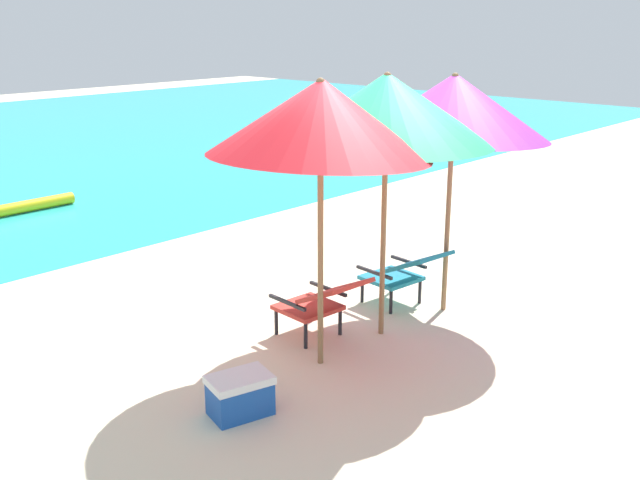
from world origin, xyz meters
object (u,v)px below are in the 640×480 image
Objects in this scene: lounge_chair_right at (404,271)px; beach_umbrella_center at (387,109)px; cooler_box at (240,395)px; beach_umbrella_left at (321,118)px; lounge_chair_left at (321,300)px; beach_umbrella_right at (454,107)px; swim_buoy at (25,206)px.

beach_umbrella_center is at bearing -160.31° from lounge_chair_right.
cooler_box is (-1.92, -0.15, -1.97)m from beach_umbrella_center.
beach_umbrella_center is 5.01× the size of cooler_box.
beach_umbrella_left reaches higher than lounge_chair_right.
lounge_chair_left is 1.83m from beach_umbrella_center.
beach_umbrella_left is at bearing -179.81° from beach_umbrella_center.
beach_umbrella_center reaches higher than beach_umbrella_right.
beach_umbrella_left is at bearing 176.86° from beach_umbrella_right.
beach_umbrella_right is 4.67× the size of cooler_box.
swim_buoy is 0.64× the size of beach_umbrella_right.
beach_umbrella_center is at bearing 173.76° from beach_umbrella_right.
beach_umbrella_right is at bearing -3.14° from beach_umbrella_left.
beach_umbrella_right is 3.43m from cooler_box.
lounge_chair_right is 0.37× the size of beach_umbrella_left.
beach_umbrella_center reaches higher than cooler_box.
lounge_chair_left is (-0.34, -6.54, 0.31)m from swim_buoy.
beach_umbrella_left is 4.66× the size of cooler_box.
beach_umbrella_right is at bearing -16.27° from lounge_chair_left.
cooler_box is (-1.41, -0.46, -0.24)m from lounge_chair_left.
lounge_chair_left is 0.34× the size of beach_umbrella_center.
beach_umbrella_center is (0.17, -6.86, 2.04)m from swim_buoy.
beach_umbrella_left is at bearing -170.95° from lounge_chair_right.
beach_umbrella_left is at bearing -95.72° from swim_buoy.
cooler_box is at bearing -179.05° from beach_umbrella_right.
cooler_box is at bearing -175.60° from beach_umbrella_center.
lounge_chair_right is at bearing -82.72° from swim_buoy.
beach_umbrella_left reaches higher than beach_umbrella_right.
lounge_chair_right is 1.72× the size of cooler_box.
lounge_chair_right is 1.74m from beach_umbrella_right.
lounge_chair_left reaches higher than cooler_box.
swim_buoy is 0.64× the size of beach_umbrella_left.
beach_umbrella_right is (1.09, -6.96, 1.99)m from swim_buoy.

